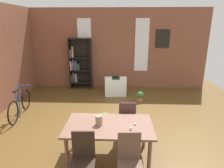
{
  "coord_description": "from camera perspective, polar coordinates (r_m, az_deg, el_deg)",
  "views": [
    {
      "loc": [
        0.29,
        -4.59,
        2.6
      ],
      "look_at": [
        0.06,
        1.08,
        0.88
      ],
      "focal_mm": 31.44,
      "sensor_mm": 36.0,
      "label": 1
    }
  ],
  "objects": [
    {
      "name": "ground_plane",
      "position": [
        5.28,
        -1.11,
        -12.6
      ],
      "size": [
        9.23,
        9.23,
        0.0
      ],
      "primitive_type": "plane",
      "color": "brown"
    },
    {
      "name": "back_wall_brick",
      "position": [
        8.26,
        0.33,
        10.12
      ],
      "size": [
        7.67,
        0.12,
        3.25
      ],
      "primitive_type": "cube",
      "color": "brown",
      "rests_on": "ground"
    },
    {
      "name": "window_pane_0",
      "position": [
        8.3,
        -7.93,
        11.12
      ],
      "size": [
        0.55,
        0.02,
        2.11
      ],
      "primitive_type": "cube",
      "color": "white"
    },
    {
      "name": "window_pane_1",
      "position": [
        8.21,
        8.63,
        11.04
      ],
      "size": [
        0.55,
        0.02,
        2.11
      ],
      "primitive_type": "cube",
      "color": "white"
    },
    {
      "name": "dining_table",
      "position": [
        3.92,
        -0.88,
        -12.81
      ],
      "size": [
        1.69,
        1.0,
        0.74
      ],
      "color": "brown",
      "rests_on": "ground"
    },
    {
      "name": "vase_on_table",
      "position": [
        3.85,
        -3.82,
        -10.44
      ],
      "size": [
        0.14,
        0.14,
        0.19
      ],
      "primitive_type": "cylinder",
      "color": "#998466",
      "rests_on": "dining_table"
    },
    {
      "name": "tealight_candle_0",
      "position": [
        3.73,
        5.51,
        -12.75
      ],
      "size": [
        0.04,
        0.04,
        0.05
      ],
      "primitive_type": "cylinder",
      "color": "silver",
      "rests_on": "dining_table"
    },
    {
      "name": "tealight_candle_1",
      "position": [
        3.9,
        6.73,
        -11.46
      ],
      "size": [
        0.04,
        0.04,
        0.04
      ],
      "primitive_type": "cylinder",
      "color": "silver",
      "rests_on": "dining_table"
    },
    {
      "name": "dining_chair_near_left",
      "position": [
        3.44,
        -8.43,
        -20.66
      ],
      "size": [
        0.42,
        0.42,
        0.95
      ],
      "color": "#2E1F17",
      "rests_on": "ground"
    },
    {
      "name": "dining_chair_far_right",
      "position": [
        4.63,
        4.41,
        -9.97
      ],
      "size": [
        0.4,
        0.4,
        0.95
      ],
      "color": "#492E2B",
      "rests_on": "ground"
    },
    {
      "name": "dining_chair_near_right",
      "position": [
        3.4,
        5.18,
        -21.11
      ],
      "size": [
        0.43,
        0.43,
        0.95
      ],
      "color": "brown",
      "rests_on": "ground"
    },
    {
      "name": "bookshelf_tall",
      "position": [
        8.28,
        -9.6,
        5.76
      ],
      "size": [
        0.91,
        0.32,
        2.08
      ],
      "color": "black",
      "rests_on": "ground"
    },
    {
      "name": "armchair_white",
      "position": [
        7.61,
        0.94,
        -0.88
      ],
      "size": [
        0.87,
        0.87,
        0.75
      ],
      "color": "white",
      "rests_on": "ground"
    },
    {
      "name": "bicycle_second",
      "position": [
        6.39,
        -25.19,
        -5.52
      ],
      "size": [
        0.44,
        1.67,
        0.88
      ],
      "color": "black",
      "rests_on": "ground"
    },
    {
      "name": "potted_plant_by_shelf",
      "position": [
        5.21,
        -2.15,
        -10.31
      ],
      "size": [
        0.31,
        0.31,
        0.42
      ],
      "color": "silver",
      "rests_on": "ground"
    },
    {
      "name": "potted_plant_corner",
      "position": [
        6.93,
        8.18,
        -3.57
      ],
      "size": [
        0.23,
        0.23,
        0.38
      ],
      "color": "#9E6042",
      "rests_on": "ground"
    },
    {
      "name": "framed_picture",
      "position": [
        8.32,
        14.49,
        12.68
      ],
      "size": [
        0.56,
        0.03,
        0.72
      ],
      "primitive_type": "cube",
      "color": "black"
    }
  ]
}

